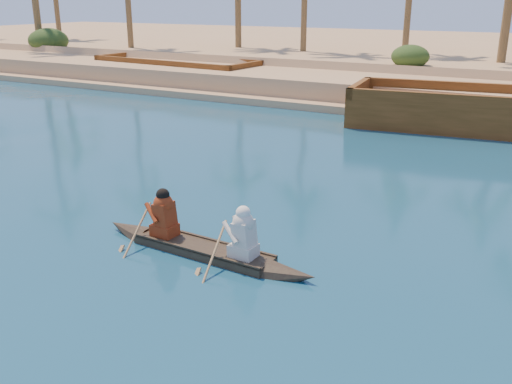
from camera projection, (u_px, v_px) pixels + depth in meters
The scene contains 3 objects.
canoe at pixel (202, 241), 12.37m from camera, with size 5.51×0.98×1.51m.
barge_left at pixel (177, 72), 37.36m from camera, with size 11.62×4.70×1.89m.
barge_mid at pixel (496, 114), 23.87m from camera, with size 12.37×5.44×2.00m.
Camera 1 is at (2.30, -3.56, 5.31)m, focal length 40.00 mm.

